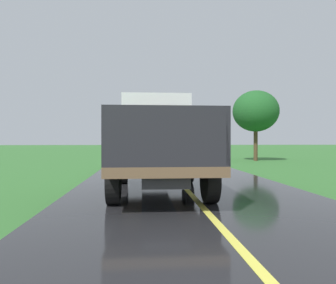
{
  "coord_description": "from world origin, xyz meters",
  "views": [
    {
      "loc": [
        -1.24,
        0.1,
        1.46
      ],
      "look_at": [
        -0.39,
        10.66,
        1.4
      ],
      "focal_mm": 34.27,
      "sensor_mm": 36.0,
      "label": 1
    }
  ],
  "objects": [
    {
      "name": "roadside_tree_near_left",
      "position": [
        6.79,
        22.24,
        3.51
      ],
      "size": [
        3.23,
        3.23,
        4.98
      ],
      "color": "#4C3823",
      "rests_on": "ground"
    },
    {
      "name": "banana_truck_near",
      "position": [
        -0.79,
        9.55,
        1.47
      ],
      "size": [
        2.38,
        5.82,
        2.8
      ],
      "color": "#2D2D30",
      "rests_on": "road_surface"
    }
  ]
}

